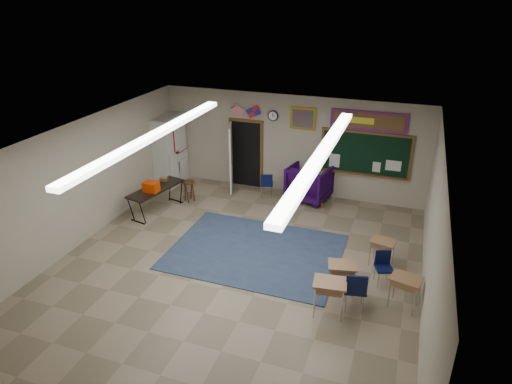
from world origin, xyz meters
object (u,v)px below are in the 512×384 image
(folding_table, at_px, (157,199))
(student_desk_front_left, at_px, (341,277))
(wingback_armchair, at_px, (310,182))
(student_desk_front_right, at_px, (382,251))
(wooden_stool, at_px, (189,191))

(folding_table, bearing_deg, student_desk_front_left, -7.36)
(wingback_armchair, distance_m, folding_table, 4.45)
(wingback_armchair, distance_m, student_desk_front_left, 4.56)
(student_desk_front_left, xyz_separation_m, student_desk_front_right, (0.69, 1.32, -0.02))
(wingback_armchair, xyz_separation_m, folding_table, (-3.84, -2.26, -0.14))
(wingback_armchair, xyz_separation_m, student_desk_front_right, (2.37, -2.92, -0.17))
(student_desk_front_right, bearing_deg, wooden_stool, 175.95)
(wingback_armchair, distance_m, student_desk_front_right, 3.77)
(wingback_armchair, height_order, student_desk_front_right, wingback_armchair)
(wooden_stool, bearing_deg, wingback_armchair, 21.86)
(wingback_armchair, xyz_separation_m, wooden_stool, (-3.31, -1.33, -0.21))
(student_desk_front_right, height_order, wooden_stool, student_desk_front_right)
(student_desk_front_left, distance_m, folding_table, 5.86)
(wooden_stool, bearing_deg, student_desk_front_right, -15.69)
(student_desk_front_left, relative_size, folding_table, 0.37)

